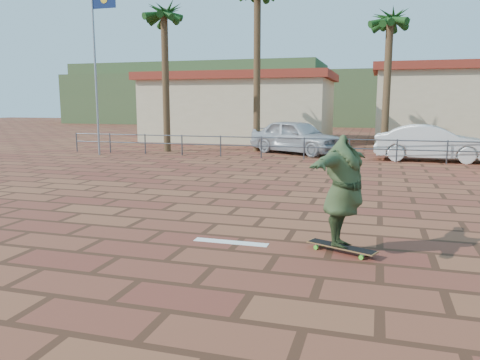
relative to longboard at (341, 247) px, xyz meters
name	(u,v)px	position (x,y,z in m)	size (l,w,h in m)	color
ground	(217,224)	(-2.70, 1.24, -0.10)	(120.00, 120.00, 0.00)	brown
paint_stripe	(231,242)	(-2.00, 0.04, -0.10)	(1.40, 0.22, 0.01)	white
guardrail	(304,144)	(-2.70, 13.24, 0.58)	(24.06, 0.06, 1.00)	#47494F
flagpole	(97,58)	(-12.57, 12.24, 4.54)	(1.30, 0.10, 8.00)	gray
palm_far_left	(164,17)	(-10.20, 14.74, 6.73)	(2.40, 2.40, 8.25)	brown
palm_center	(390,23)	(0.80, 16.74, 6.26)	(2.40, 2.40, 7.75)	brown
building_west	(240,107)	(-8.70, 23.24, 2.18)	(12.60, 7.60, 4.50)	beige
building_east	(458,103)	(5.30, 25.24, 2.44)	(10.60, 6.60, 5.00)	beige
hill_front	(353,99)	(-2.70, 51.24, 2.90)	(70.00, 18.00, 6.00)	#384C28
hill_back	(201,93)	(-24.70, 57.24, 3.90)	(35.00, 14.00, 8.00)	#384C28
longboard	(341,247)	(0.00, 0.00, 0.00)	(1.23, 0.73, 0.12)	olive
skateboarder	(343,191)	(0.00, 0.00, 0.97)	(2.34, 0.64, 1.90)	#314223
car_silver	(297,137)	(-3.44, 15.60, 0.76)	(2.02, 5.03, 1.71)	#A7AAAE
car_white	(431,143)	(2.77, 14.24, 0.69)	(1.67, 4.80, 1.58)	silver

